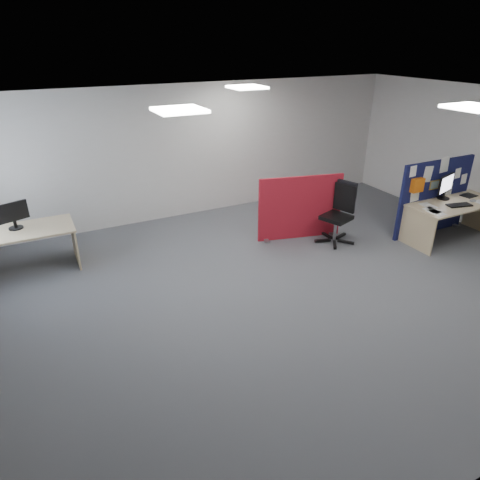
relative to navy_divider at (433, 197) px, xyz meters
name	(u,v)px	position (x,y,z in m)	size (l,w,h in m)	color
floor	(291,284)	(-3.46, -0.45, -0.74)	(9.00, 9.00, 0.00)	#54565C
ceiling	(302,105)	(-3.46, -0.45, 1.96)	(9.00, 7.00, 0.02)	white
wall_back	(203,150)	(-3.46, 3.05, 0.61)	(9.00, 0.02, 2.70)	silver
ceiling_lights	(295,100)	(-3.12, 0.22, 1.93)	(4.10, 4.10, 0.04)	white
navy_divider	(433,197)	(0.00, 0.00, 0.00)	(1.76, 0.30, 1.52)	black
main_desk	(451,210)	(0.12, -0.35, -0.18)	(1.83, 0.81, 0.73)	tan
monitor_main	(446,186)	(0.11, -0.14, 0.25)	(0.52, 0.22, 0.47)	black
keyboard	(459,205)	(0.06, -0.53, 0.00)	(0.45, 0.18, 0.03)	black
mouse	(473,201)	(0.47, -0.50, 0.01)	(0.10, 0.06, 0.03)	gray
paper_tray	(469,195)	(0.68, -0.25, 0.00)	(0.28, 0.22, 0.01)	black
red_divider	(300,208)	(-2.39, 0.95, -0.14)	(1.59, 0.43, 1.21)	maroon
second_desk	(20,240)	(-7.14, 1.89, -0.18)	(1.66, 0.83, 0.73)	tan
monitor_second	(13,215)	(-7.15, 1.96, 0.23)	(0.47, 0.22, 0.44)	black
office_chair	(340,209)	(-1.80, 0.51, -0.11)	(0.74, 0.70, 1.10)	black
desk_papers	(445,208)	(-0.25, -0.49, -0.01)	(1.40, 0.66, 0.00)	white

